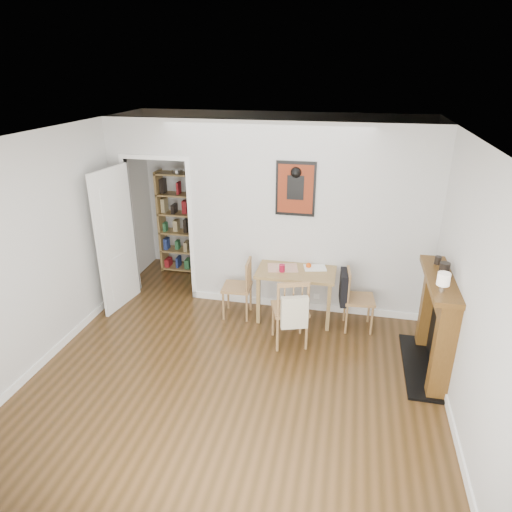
% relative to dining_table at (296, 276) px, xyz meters
% --- Properties ---
extents(ground, '(5.20, 5.20, 0.00)m').
position_rel_dining_table_xyz_m(ground, '(-0.48, -1.10, -0.62)').
color(ground, '#51351A').
rests_on(ground, ground).
extents(room_shell, '(5.20, 5.20, 5.20)m').
position_rel_dining_table_xyz_m(room_shell, '(-0.38, 0.24, 0.67)').
color(room_shell, silver).
rests_on(room_shell, ground).
extents(dining_table, '(1.04, 0.66, 0.71)m').
position_rel_dining_table_xyz_m(dining_table, '(0.00, 0.00, 0.00)').
color(dining_table, olive).
rests_on(dining_table, ground).
extents(chair_left, '(0.44, 0.44, 0.84)m').
position_rel_dining_table_xyz_m(chair_left, '(-0.79, -0.13, -0.21)').
color(chair_left, olive).
rests_on(chair_left, ground).
extents(chair_right, '(0.51, 0.46, 0.83)m').
position_rel_dining_table_xyz_m(chair_right, '(0.83, -0.13, -0.19)').
color(chair_right, olive).
rests_on(chair_right, ground).
extents(chair_front, '(0.58, 0.62, 0.92)m').
position_rel_dining_table_xyz_m(chair_front, '(0.02, -0.67, -0.16)').
color(chair_front, olive).
rests_on(chair_front, ground).
extents(bookshelf, '(0.71, 0.28, 1.69)m').
position_rel_dining_table_xyz_m(bookshelf, '(-2.07, 1.17, 0.21)').
color(bookshelf, olive).
rests_on(bookshelf, ground).
extents(fireplace, '(0.45, 1.25, 1.16)m').
position_rel_dining_table_xyz_m(fireplace, '(1.68, -0.85, -0.01)').
color(fireplace, brown).
rests_on(fireplace, ground).
extents(red_glass, '(0.08, 0.08, 0.10)m').
position_rel_dining_table_xyz_m(red_glass, '(-0.18, -0.10, 0.14)').
color(red_glass, maroon).
rests_on(red_glass, dining_table).
extents(orange_fruit, '(0.07, 0.07, 0.07)m').
position_rel_dining_table_xyz_m(orange_fruit, '(0.15, 0.09, 0.12)').
color(orange_fruit, '#D6490B').
rests_on(orange_fruit, dining_table).
extents(placemat, '(0.45, 0.37, 0.00)m').
position_rel_dining_table_xyz_m(placemat, '(-0.19, 0.02, 0.09)').
color(placemat, '#BFB09D').
rests_on(placemat, dining_table).
extents(notebook, '(0.33, 0.27, 0.01)m').
position_rel_dining_table_xyz_m(notebook, '(0.24, 0.10, 0.09)').
color(notebook, white).
rests_on(notebook, dining_table).
extents(mantel_lamp, '(0.13, 0.13, 0.20)m').
position_rel_dining_table_xyz_m(mantel_lamp, '(1.59, -1.20, 0.66)').
color(mantel_lamp, silver).
rests_on(mantel_lamp, fireplace).
extents(ceramic_jar_a, '(0.11, 0.11, 0.13)m').
position_rel_dining_table_xyz_m(ceramic_jar_a, '(1.67, -0.77, 0.60)').
color(ceramic_jar_a, black).
rests_on(ceramic_jar_a, fireplace).
extents(ceramic_jar_b, '(0.07, 0.07, 0.09)m').
position_rel_dining_table_xyz_m(ceramic_jar_b, '(1.65, -0.50, 0.58)').
color(ceramic_jar_b, black).
rests_on(ceramic_jar_b, fireplace).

